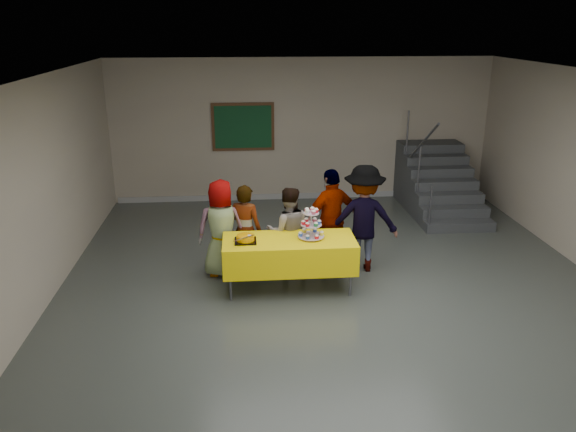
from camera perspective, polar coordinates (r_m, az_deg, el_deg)
name	(u,v)px	position (r m, az deg, el deg)	size (l,w,h in m)	color
room_shell	(346,154)	(7.03, 5.92, 6.30)	(10.00, 10.04, 3.02)	#4C514C
bake_table	(289,253)	(8.01, 0.12, -3.81)	(1.88, 0.78, 0.77)	#595960
cupcake_stand	(311,226)	(7.93, 2.37, -0.98)	(0.38, 0.38, 0.44)	silver
bear_cake	(245,238)	(7.85, -4.35, -2.21)	(0.32, 0.36, 0.12)	black
schoolchild_a	(222,229)	(8.46, -6.76, -1.27)	(0.73, 0.48, 1.50)	slate
schoolchild_b	(245,230)	(8.48, -4.37, -1.42)	(0.52, 0.34, 1.42)	slate
schoolchild_c	(288,231)	(8.45, 0.02, -1.58)	(0.67, 0.52, 1.38)	slate
schoolchild_d	(332,218)	(8.73, 4.46, -0.25)	(0.93, 0.39, 1.58)	slate
schoolchild_e	(363,218)	(8.64, 7.66, -0.25)	(1.08, 0.62, 1.67)	slate
staircase	(436,185)	(11.99, 14.80, 3.08)	(1.30, 2.40, 2.04)	#424447
noticeboard	(243,127)	(11.87, -4.59, 9.01)	(1.30, 0.05, 1.00)	#472B16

